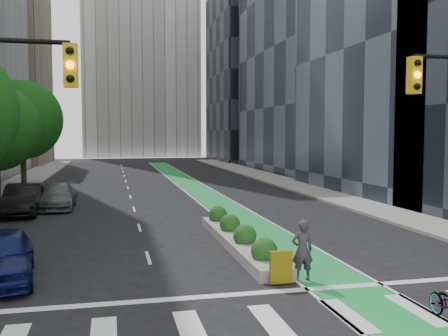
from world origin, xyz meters
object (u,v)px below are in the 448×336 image
median_planter (238,238)px  cyclist (302,250)px  parked_car_left_near (1,256)px  parked_car_left_far (58,197)px  parked_car_left_mid (23,199)px

median_planter → cyclist: bearing=-80.8°
median_planter → cyclist: (0.80, -4.95, 0.59)m
parked_car_left_near → parked_car_left_far: (0.12, 15.31, -0.07)m
parked_car_left_near → parked_car_left_far: size_ratio=0.93×
median_planter → cyclist: size_ratio=5.36×
parked_car_left_near → parked_car_left_mid: parked_car_left_mid is taller
cyclist → parked_car_left_mid: size_ratio=0.37×
median_planter → parked_car_left_near: (-8.35, -2.97, 0.43)m
parked_car_left_far → parked_car_left_mid: bearing=-131.8°
parked_car_left_near → parked_car_left_far: 15.31m
cyclist → parked_car_left_far: size_ratio=0.38×
cyclist → parked_car_left_near: bearing=-10.2°
cyclist → parked_car_left_near: cyclist is taller
cyclist → median_planter: bearing=-78.8°
cyclist → parked_car_left_far: 19.50m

